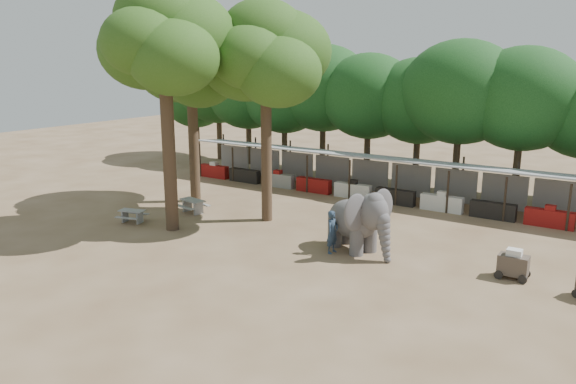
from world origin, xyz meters
The scene contains 11 objects.
ground centered at (0.00, 0.00, 0.00)m, with size 100.00×100.00×0.00m, color brown.
vendor_stalls centered at (0.00, 13.84, 1.18)m, with size 28.00×2.99×2.80m.
yard_tree_left centered at (-9.13, 7.19, 8.20)m, with size 7.10×6.90×11.02m.
yard_tree_center centered at (-6.13, 2.19, 9.21)m, with size 7.10×6.90×12.04m.
yard_tree_back centered at (-3.13, 6.19, 8.54)m, with size 7.10×6.90×11.36m.
backdrop_trees centered at (0.00, 19.00, 5.51)m, with size 46.46×5.95×8.33m.
elephant centered at (3.32, 4.17, 1.44)m, with size 3.87×2.95×2.88m.
handler centered at (2.42, 3.37, 0.96)m, with size 0.69×0.46×1.92m, color #26384C.
picnic_table_near centered at (-8.65, 1.74, 0.44)m, with size 1.61×1.52×0.67m.
picnic_table_far centered at (-7.30, 4.90, 0.50)m, with size 1.74×1.62×0.76m.
cart_front centered at (9.78, 4.62, 0.59)m, with size 1.24×0.82×1.20m.
Camera 1 is at (13.76, -17.45, 8.40)m, focal length 35.00 mm.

